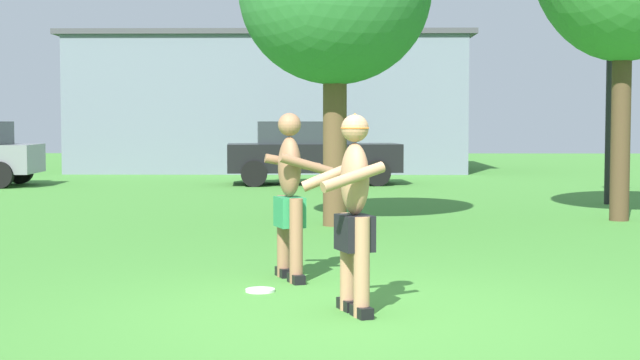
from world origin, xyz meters
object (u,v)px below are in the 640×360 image
object	(u,v)px
player_with_cap	(354,206)
lamp_post	(610,39)
car_black_far_end	(311,151)
frisbee	(260,290)
player_in_green	(290,193)

from	to	relation	value
player_with_cap	lamp_post	world-z (taller)	lamp_post
player_with_cap	car_black_far_end	distance (m)	16.20
frisbee	car_black_far_end	distance (m)	15.22
player_with_cap	frisbee	world-z (taller)	player_with_cap
frisbee	lamp_post	distance (m)	11.53
car_black_far_end	lamp_post	distance (m)	8.50
player_in_green	player_with_cap	bearing A→B (deg)	-70.09
player_with_cap	player_in_green	distance (m)	1.75
player_with_cap	frisbee	xyz separation A→B (m)	(-0.84, 0.99, -0.87)
frisbee	lamp_post	xyz separation A→B (m)	(5.86, 9.43, 3.12)
car_black_far_end	lamp_post	xyz separation A→B (m)	(5.80, -5.77, 2.30)
frisbee	car_black_far_end	world-z (taller)	car_black_far_end
player_with_cap	car_black_far_end	world-z (taller)	player_with_cap
player_with_cap	frisbee	distance (m)	1.56
player_in_green	car_black_far_end	size ratio (longest dim) A/B	0.37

